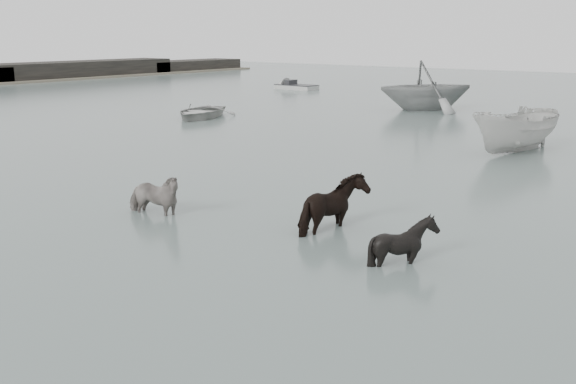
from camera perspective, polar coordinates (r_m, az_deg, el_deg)
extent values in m
plane|color=#51605C|center=(14.48, -0.80, -4.16)|extent=(140.00, 140.00, 0.00)
imported|color=black|center=(16.51, -11.94, 0.38)|extent=(1.83, 1.19, 1.43)
imported|color=black|center=(14.89, 4.24, -0.41)|extent=(1.85, 2.00, 1.63)
imported|color=black|center=(12.98, 10.28, -3.43)|extent=(1.41, 1.30, 1.34)
imported|color=#A9A8A4|center=(35.59, -7.83, 7.26)|extent=(4.40, 5.11, 0.89)
imported|color=gray|center=(39.72, 12.21, 9.33)|extent=(7.53, 7.66, 3.06)
imported|color=beige|center=(26.27, 19.67, 5.33)|extent=(2.97, 5.15, 1.87)
cube|color=black|center=(70.34, -19.06, 10.29)|extent=(4.50, 24.00, 1.50)
cube|color=black|center=(80.97, -8.83, 11.11)|extent=(4.50, 14.00, 1.10)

